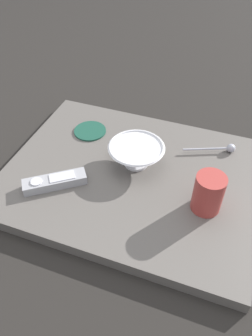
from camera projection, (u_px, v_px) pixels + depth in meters
ground_plane at (131, 181)px, 0.92m from camera, size 6.00×6.00×0.00m
table at (131, 177)px, 0.91m from camera, size 0.53×0.68×0.03m
cereal_bowl at (137, 154)px, 0.90m from camera, size 0.16×0.16×0.06m
coffee_mug at (208, 193)px, 0.77m from camera, size 0.07×0.07×0.10m
teaspoon at (225, 148)px, 0.95m from camera, size 0.07×0.14×0.03m
tv_remote_near at (55, 182)px, 0.85m from camera, size 0.13×0.16×0.03m
drink_coaster at (90, 131)px, 1.03m from camera, size 0.10×0.10×0.01m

